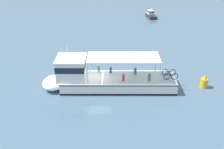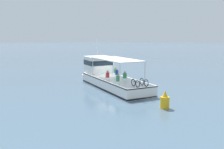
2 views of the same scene
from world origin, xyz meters
name	(u,v)px [view 2 (image 2 of 2)]	position (x,y,z in m)	size (l,w,h in m)	color
ground_plane	(109,84)	(0.00, 0.00, 0.00)	(400.00, 400.00, 0.00)	slate
ferry_main	(108,77)	(0.66, 0.40, 1.02)	(7.29, 12.99, 5.32)	white
channel_buoy	(165,101)	(4.01, 9.75, 0.57)	(0.70, 0.70, 1.40)	gold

